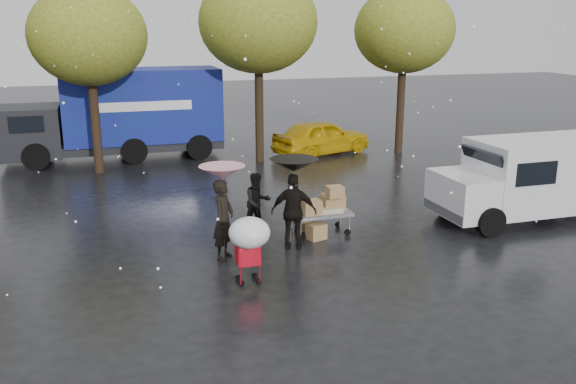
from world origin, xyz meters
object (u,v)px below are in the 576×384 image
object	(u,v)px
vendor_cart	(324,206)
yellow_taxi	(322,137)
white_van	(529,178)
shopping_cart	(249,236)
blue_truck	(121,114)
person_black	(294,212)
person_pink	(224,220)

from	to	relation	value
vendor_cart	yellow_taxi	distance (m)	9.88
white_van	shopping_cart	bearing A→B (deg)	-166.18
blue_truck	yellow_taxi	bearing A→B (deg)	-11.88
person_black	vendor_cart	world-z (taller)	person_black
shopping_cart	vendor_cart	bearing A→B (deg)	44.51
person_pink	yellow_taxi	size ratio (longest dim) A/B	0.44
person_pink	shopping_cart	distance (m)	1.66
person_pink	yellow_taxi	xyz separation A→B (m)	(6.18, 10.17, -0.21)
shopping_cart	white_van	size ratio (longest dim) A/B	0.30
person_pink	vendor_cart	world-z (taller)	person_pink
vendor_cart	white_van	bearing A→B (deg)	-4.97
person_pink	yellow_taxi	distance (m)	11.90
person_black	yellow_taxi	bearing A→B (deg)	-91.05
person_pink	white_van	size ratio (longest dim) A/B	0.38
person_black	yellow_taxi	world-z (taller)	person_black
white_van	person_pink	bearing A→B (deg)	-177.30
vendor_cart	shopping_cart	bearing A→B (deg)	-135.49
white_van	blue_truck	distance (m)	15.26
blue_truck	person_pink	bearing A→B (deg)	-82.22
shopping_cart	blue_truck	xyz separation A→B (m)	(-1.80, 13.46, 0.69)
shopping_cart	white_van	distance (m)	8.57
white_van	yellow_taxi	distance (m)	10.06
person_pink	white_van	distance (m)	8.52
white_van	blue_truck	bearing A→B (deg)	131.56
person_pink	white_van	bearing A→B (deg)	-53.05
white_van	person_black	bearing A→B (deg)	-177.44
white_van	yellow_taxi	world-z (taller)	white_van
vendor_cart	white_van	world-z (taller)	white_van
shopping_cart	yellow_taxi	world-z (taller)	shopping_cart
vendor_cart	shopping_cart	world-z (taller)	shopping_cart
person_black	yellow_taxi	distance (m)	11.03
person_pink	blue_truck	distance (m)	11.95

